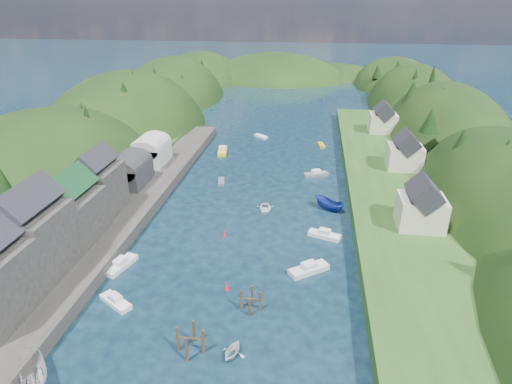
# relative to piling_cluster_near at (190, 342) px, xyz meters

# --- Properties ---
(ground) EXTENTS (600.00, 600.00, 0.00)m
(ground) POSITION_rel_piling_cluster_near_xyz_m (2.58, 56.35, -1.29)
(ground) COLOR black
(ground) RESTS_ON ground
(hillside_left) EXTENTS (44.00, 245.56, 52.00)m
(hillside_left) POSITION_rel_piling_cluster_near_xyz_m (-42.42, 81.35, -9.32)
(hillside_left) COLOR black
(hillside_left) RESTS_ON ground
(hillside_right) EXTENTS (36.00, 245.56, 48.00)m
(hillside_right) POSITION_rel_piling_cluster_near_xyz_m (47.58, 81.35, -8.70)
(hillside_right) COLOR black
(hillside_right) RESTS_ON ground
(far_hills) EXTENTS (103.00, 68.00, 44.00)m
(far_hills) POSITION_rel_piling_cluster_near_xyz_m (3.79, 180.35, -12.09)
(far_hills) COLOR black
(far_hills) RESTS_ON ground
(hill_trees) EXTENTS (90.96, 151.09, 12.92)m
(hill_trees) POSITION_rel_piling_cluster_near_xyz_m (3.46, 71.35, 9.89)
(hill_trees) COLOR black
(hill_trees) RESTS_ON ground
(quay_left) EXTENTS (12.00, 110.00, 2.00)m
(quay_left) POSITION_rel_piling_cluster_near_xyz_m (-21.42, 26.35, -0.29)
(quay_left) COLOR #2D2B28
(quay_left) RESTS_ON ground
(terrace_left_grass) EXTENTS (12.00, 110.00, 2.50)m
(terrace_left_grass) POSITION_rel_piling_cluster_near_xyz_m (-28.42, 26.35, -0.04)
(terrace_left_grass) COLOR #234719
(terrace_left_grass) RESTS_ON ground
(quayside_buildings) EXTENTS (8.00, 35.84, 12.90)m
(quayside_buildings) POSITION_rel_piling_cluster_near_xyz_m (-23.42, 12.74, 5.80)
(quayside_buildings) COLOR #2D2B28
(quayside_buildings) RESTS_ON quay_left
(boat_sheds) EXTENTS (7.00, 21.00, 7.50)m
(boat_sheds) POSITION_rel_piling_cluster_near_xyz_m (-23.42, 45.35, 3.99)
(boat_sheds) COLOR #2D2D30
(boat_sheds) RESTS_ON quay_left
(terrace_right) EXTENTS (16.00, 120.00, 2.40)m
(terrace_right) POSITION_rel_piling_cluster_near_xyz_m (27.58, 46.35, -0.09)
(terrace_right) COLOR #234719
(terrace_right) RESTS_ON ground
(right_bank_cottages) EXTENTS (9.00, 59.24, 8.41)m
(right_bank_cottages) POSITION_rel_piling_cluster_near_xyz_m (30.58, 54.68, 4.56)
(right_bank_cottages) COLOR beige
(right_bank_cottages) RESTS_ON terrace_right
(piling_cluster_near) EXTENTS (3.41, 3.16, 3.71)m
(piling_cluster_near) POSITION_rel_piling_cluster_near_xyz_m (0.00, 0.00, 0.00)
(piling_cluster_near) COLOR #382314
(piling_cluster_near) RESTS_ON ground
(piling_cluster_far) EXTENTS (2.91, 2.75, 3.29)m
(piling_cluster_far) POSITION_rel_piling_cluster_near_xyz_m (5.56, 7.79, -0.21)
(piling_cluster_far) COLOR #382314
(piling_cluster_far) RESTS_ON ground
(channel_buoy_near) EXTENTS (0.70, 0.70, 1.10)m
(channel_buoy_near) POSITION_rel_piling_cluster_near_xyz_m (1.76, 11.35, -0.81)
(channel_buoy_near) COLOR red
(channel_buoy_near) RESTS_ON ground
(channel_buoy_far) EXTENTS (0.70, 0.70, 1.10)m
(channel_buoy_far) POSITION_rel_piling_cluster_near_xyz_m (-1.36, 24.95, -0.81)
(channel_buoy_far) COLOR red
(channel_buoy_far) RESTS_ON ground
(moored_boats) EXTENTS (36.16, 91.37, 2.51)m
(moored_boats) POSITION_rel_piling_cluster_near_xyz_m (0.44, 23.88, -0.57)
(moored_boats) COLOR yellow
(moored_boats) RESTS_ON ground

